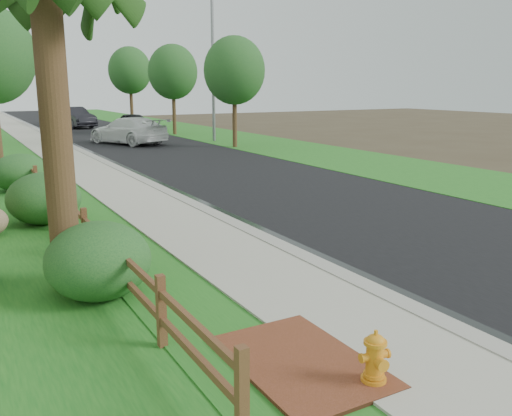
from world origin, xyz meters
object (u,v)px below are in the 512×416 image
ranch_fence (73,218)px  dark_car_mid (130,122)px  streetlight (210,54)px  white_suv (128,130)px  fire_hydrant (375,358)px

ranch_fence → dark_car_mid: (10.80, 31.59, 0.12)m
ranch_fence → streetlight: bearing=57.4°
white_suv → dark_car_mid: (3.22, 10.31, -0.12)m
dark_car_mid → streetlight: 12.68m
ranch_fence → streetlight: 24.34m
dark_car_mid → streetlight: streetlight is taller
dark_car_mid → fire_hydrant: bearing=67.3°
fire_hydrant → white_suv: size_ratio=0.12×
ranch_fence → fire_hydrant: bearing=-77.1°
fire_hydrant → streetlight: (10.95, 28.33, 5.19)m
white_suv → dark_car_mid: white_suv is taller
dark_car_mid → streetlight: (2.04, -11.53, 4.86)m
streetlight → white_suv: bearing=167.0°
ranch_fence → dark_car_mid: size_ratio=4.01×
ranch_fence → white_suv: size_ratio=2.92×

